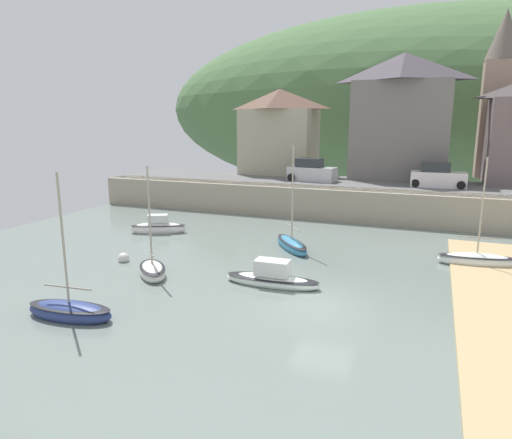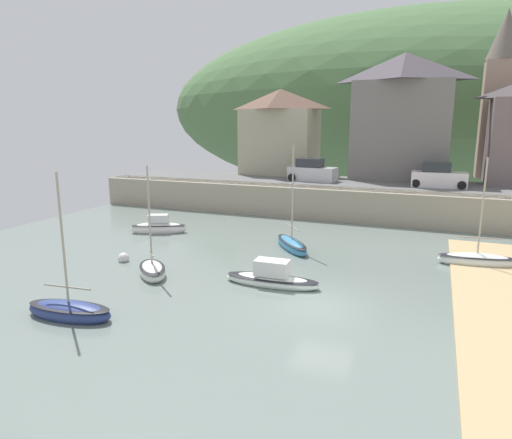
{
  "view_description": "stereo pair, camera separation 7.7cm",
  "coord_description": "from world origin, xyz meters",
  "px_view_note": "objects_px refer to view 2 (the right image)",
  "views": [
    {
      "loc": [
        3.87,
        -17.34,
        7.39
      ],
      "look_at": [
        -5.16,
        5.34,
        2.11
      ],
      "focal_mm": 31.55,
      "sensor_mm": 36.0,
      "label": 1
    },
    {
      "loc": [
        3.94,
        -17.32,
        7.39
      ],
      "look_at": [
        -5.16,
        5.34,
        2.11
      ],
      "focal_mm": 31.55,
      "sensor_mm": 36.0,
      "label": 2
    }
  ],
  "objects_px": {
    "parked_car_by_wall": "(438,177)",
    "sailboat_far_left": "(69,311)",
    "church_with_spire": "(500,93)",
    "motorboat_with_cabin": "(477,260)",
    "mooring_buoy": "(124,258)",
    "parked_car_near_slipway": "(312,172)",
    "fishing_boat_green": "(292,244)",
    "sailboat_blue_trim": "(272,278)",
    "waterfront_building_left": "(280,131)",
    "waterfront_building_centre": "(402,116)",
    "sailboat_white_hull": "(159,228)",
    "sailboat_tall_mast": "(152,270)"
  },
  "relations": [
    {
      "from": "motorboat_with_cabin",
      "to": "mooring_buoy",
      "type": "bearing_deg",
      "value": -168.15
    },
    {
      "from": "mooring_buoy",
      "to": "motorboat_with_cabin",
      "type": "bearing_deg",
      "value": 19.73
    },
    {
      "from": "sailboat_tall_mast",
      "to": "parked_car_by_wall",
      "type": "height_order",
      "value": "sailboat_tall_mast"
    },
    {
      "from": "sailboat_blue_trim",
      "to": "parked_car_near_slipway",
      "type": "height_order",
      "value": "parked_car_near_slipway"
    },
    {
      "from": "waterfront_building_centre",
      "to": "sailboat_white_hull",
      "type": "relative_size",
      "value": 2.82
    },
    {
      "from": "sailboat_blue_trim",
      "to": "parked_car_near_slipway",
      "type": "xyz_separation_m",
      "value": [
        -3.35,
        19.42,
        2.88
      ]
    },
    {
      "from": "sailboat_blue_trim",
      "to": "fishing_boat_green",
      "type": "xyz_separation_m",
      "value": [
        -0.98,
        6.14,
        -0.03
      ]
    },
    {
      "from": "waterfront_building_left",
      "to": "fishing_boat_green",
      "type": "xyz_separation_m",
      "value": [
        6.88,
        -17.78,
        -6.26
      ]
    },
    {
      "from": "fishing_boat_green",
      "to": "sailboat_white_hull",
      "type": "bearing_deg",
      "value": -131.31
    },
    {
      "from": "fishing_boat_green",
      "to": "parked_car_near_slipway",
      "type": "relative_size",
      "value": 1.47
    },
    {
      "from": "church_with_spire",
      "to": "mooring_buoy",
      "type": "height_order",
      "value": "church_with_spire"
    },
    {
      "from": "sailboat_blue_trim",
      "to": "church_with_spire",
      "type": "bearing_deg",
      "value": 65.34
    },
    {
      "from": "sailboat_white_hull",
      "to": "motorboat_with_cabin",
      "type": "bearing_deg",
      "value": -23.74
    },
    {
      "from": "parked_car_near_slipway",
      "to": "mooring_buoy",
      "type": "distance_m",
      "value": 19.97
    },
    {
      "from": "parked_car_near_slipway",
      "to": "sailboat_tall_mast",
      "type": "bearing_deg",
      "value": -90.65
    },
    {
      "from": "church_with_spire",
      "to": "mooring_buoy",
      "type": "xyz_separation_m",
      "value": [
        -20.1,
        -27.49,
        -9.73
      ]
    },
    {
      "from": "waterfront_building_centre",
      "to": "parked_car_by_wall",
      "type": "height_order",
      "value": "waterfront_building_centre"
    },
    {
      "from": "sailboat_tall_mast",
      "to": "mooring_buoy",
      "type": "distance_m",
      "value": 3.1
    },
    {
      "from": "waterfront_building_left",
      "to": "parked_car_by_wall",
      "type": "relative_size",
      "value": 1.96
    },
    {
      "from": "motorboat_with_cabin",
      "to": "waterfront_building_left",
      "type": "bearing_deg",
      "value": 126.71
    },
    {
      "from": "waterfront_building_left",
      "to": "parked_car_near_slipway",
      "type": "height_order",
      "value": "waterfront_building_left"
    },
    {
      "from": "church_with_spire",
      "to": "sailboat_far_left",
      "type": "distance_m",
      "value": 39.56
    },
    {
      "from": "motorboat_with_cabin",
      "to": "parked_car_by_wall",
      "type": "xyz_separation_m",
      "value": [
        -2.18,
        12.63,
        2.91
      ]
    },
    {
      "from": "sailboat_far_left",
      "to": "parked_car_by_wall",
      "type": "height_order",
      "value": "sailboat_far_left"
    },
    {
      "from": "sailboat_tall_mast",
      "to": "mooring_buoy",
      "type": "bearing_deg",
      "value": -157.27
    },
    {
      "from": "sailboat_blue_trim",
      "to": "sailboat_white_hull",
      "type": "bearing_deg",
      "value": 145.62
    },
    {
      "from": "fishing_boat_green",
      "to": "parked_car_near_slipway",
      "type": "distance_m",
      "value": 13.8
    },
    {
      "from": "motorboat_with_cabin",
      "to": "fishing_boat_green",
      "type": "height_order",
      "value": "fishing_boat_green"
    },
    {
      "from": "sailboat_tall_mast",
      "to": "fishing_boat_green",
      "type": "height_order",
      "value": "fishing_boat_green"
    },
    {
      "from": "waterfront_building_left",
      "to": "waterfront_building_centre",
      "type": "relative_size",
      "value": 0.75
    },
    {
      "from": "parked_car_by_wall",
      "to": "church_with_spire",
      "type": "bearing_deg",
      "value": 60.14
    },
    {
      "from": "waterfront_building_left",
      "to": "parked_car_near_slipway",
      "type": "distance_m",
      "value": 7.19
    },
    {
      "from": "parked_car_near_slipway",
      "to": "motorboat_with_cabin",
      "type": "bearing_deg",
      "value": -38.99
    },
    {
      "from": "fishing_boat_green",
      "to": "motorboat_with_cabin",
      "type": "bearing_deg",
      "value": 55.24
    },
    {
      "from": "motorboat_with_cabin",
      "to": "sailboat_white_hull",
      "type": "relative_size",
      "value": 1.52
    },
    {
      "from": "parked_car_by_wall",
      "to": "sailboat_far_left",
      "type": "bearing_deg",
      "value": -118.47
    },
    {
      "from": "motorboat_with_cabin",
      "to": "mooring_buoy",
      "type": "distance_m",
      "value": 18.85
    },
    {
      "from": "sailboat_tall_mast",
      "to": "parked_car_near_slipway",
      "type": "xyz_separation_m",
      "value": [
        2.58,
        20.35,
        2.92
      ]
    },
    {
      "from": "sailboat_blue_trim",
      "to": "sailboat_tall_mast",
      "type": "bearing_deg",
      "value": -173.57
    },
    {
      "from": "sailboat_tall_mast",
      "to": "motorboat_with_cabin",
      "type": "bearing_deg",
      "value": 75.95
    },
    {
      "from": "fishing_boat_green",
      "to": "church_with_spire",
      "type": "bearing_deg",
      "value": 111.95
    },
    {
      "from": "sailboat_blue_trim",
      "to": "fishing_boat_green",
      "type": "relative_size",
      "value": 0.72
    },
    {
      "from": "sailboat_blue_trim",
      "to": "motorboat_with_cabin",
      "type": "bearing_deg",
      "value": 34.48
    },
    {
      "from": "parked_car_near_slipway",
      "to": "mooring_buoy",
      "type": "xyz_separation_m",
      "value": [
        -5.37,
        -18.99,
        -3.02
      ]
    },
    {
      "from": "waterfront_building_left",
      "to": "parked_car_by_wall",
      "type": "bearing_deg",
      "value": -17.01
    },
    {
      "from": "sailboat_blue_trim",
      "to": "parked_car_by_wall",
      "type": "distance_m",
      "value": 20.79
    },
    {
      "from": "waterfront_building_centre",
      "to": "parked_car_by_wall",
      "type": "bearing_deg",
      "value": -53.13
    },
    {
      "from": "mooring_buoy",
      "to": "waterfront_building_left",
      "type": "bearing_deg",
      "value": 87.89
    },
    {
      "from": "motorboat_with_cabin",
      "to": "fishing_boat_green",
      "type": "distance_m",
      "value": 10.02
    },
    {
      "from": "waterfront_building_centre",
      "to": "sailboat_far_left",
      "type": "xyz_separation_m",
      "value": [
        -9.53,
        -30.18,
        -7.64
      ]
    }
  ]
}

